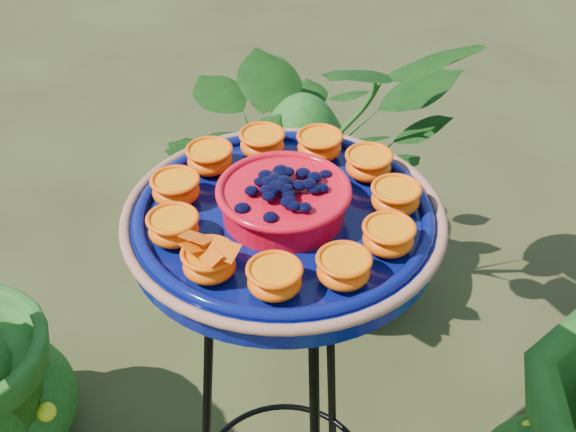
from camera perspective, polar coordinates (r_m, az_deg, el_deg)
name	(u,v)px	position (r m, az deg, el deg)	size (l,w,h in m)	color
tripod_stand	(284,392)	(1.46, -0.25, -12.43)	(0.35, 0.37, 0.90)	black
feeder_dish	(284,216)	(1.18, -0.31, 0.02)	(0.49, 0.49, 0.11)	#070D52
shrub_back_left	(302,167)	(2.18, 1.01, 3.52)	(0.80, 0.69, 0.88)	#194412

